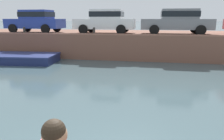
{
  "coord_description": "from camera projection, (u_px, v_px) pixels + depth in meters",
  "views": [
    {
      "loc": [
        0.8,
        -2.05,
        2.54
      ],
      "look_at": [
        -0.24,
        3.82,
        1.12
      ],
      "focal_mm": 35.0,
      "sensor_mm": 36.0,
      "label": 1
    }
  ],
  "objects": [
    {
      "name": "ground_plane",
      "position": [
        126.0,
        90.0,
        7.92
      ],
      "size": [
        400.0,
        400.0,
        0.0
      ],
      "primitive_type": "plane",
      "color": "#3D5156"
    },
    {
      "name": "far_quay_wall",
      "position": [
        139.0,
        43.0,
        15.84
      ],
      "size": [
        60.0,
        6.0,
        1.56
      ],
      "primitive_type": "cube",
      "color": "brown",
      "rests_on": "ground"
    },
    {
      "name": "far_wall_coping",
      "position": [
        137.0,
        35.0,
        12.89
      ],
      "size": [
        60.0,
        0.24,
        0.08
      ],
      "primitive_type": "cube",
      "color": "#925F4C",
      "rests_on": "far_quay_wall"
    },
    {
      "name": "boat_moored_west_navy",
      "position": [
        9.0,
        58.0,
        12.91
      ],
      "size": [
        6.27,
        2.47,
        0.49
      ],
      "color": "navy",
      "rests_on": "ground"
    },
    {
      "name": "car_leftmost_blue",
      "position": [
        36.0,
        20.0,
        15.3
      ],
      "size": [
        3.92,
        1.99,
        1.54
      ],
      "color": "#233893",
      "rests_on": "far_quay_wall"
    },
    {
      "name": "car_left_inner_white",
      "position": [
        106.0,
        20.0,
        14.45
      ],
      "size": [
        3.96,
        2.01,
        1.54
      ],
      "color": "white",
      "rests_on": "far_quay_wall"
    },
    {
      "name": "car_centre_grey",
      "position": [
        177.0,
        20.0,
        13.68
      ],
      "size": [
        4.31,
        1.97,
        1.54
      ],
      "color": "slate",
      "rests_on": "far_quay_wall"
    },
    {
      "name": "mooring_bollard_west",
      "position": [
        24.0,
        30.0,
        14.22
      ],
      "size": [
        0.15,
        0.15,
        0.45
      ],
      "color": "#2D2B28",
      "rests_on": "far_quay_wall"
    },
    {
      "name": "mooring_bollard_mid",
      "position": [
        94.0,
        31.0,
        13.42
      ],
      "size": [
        0.15,
        0.15,
        0.45
      ],
      "color": "#2D2B28",
      "rests_on": "far_quay_wall"
    }
  ]
}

